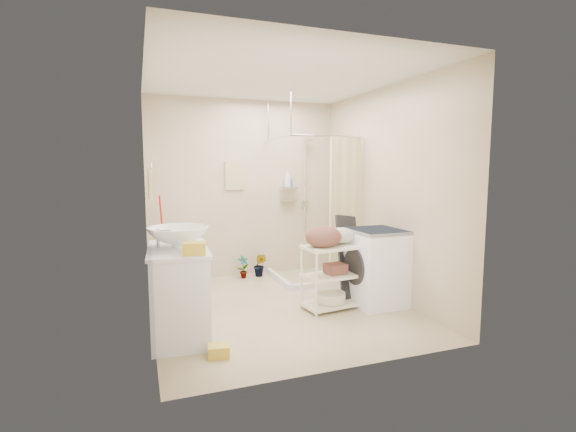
% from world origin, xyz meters
% --- Properties ---
extents(floor, '(3.20, 3.20, 0.00)m').
position_xyz_m(floor, '(0.00, 0.00, 0.00)').
color(floor, '#C6B894').
rests_on(floor, ground).
extents(ceiling, '(2.80, 3.20, 0.04)m').
position_xyz_m(ceiling, '(0.00, 0.00, 2.60)').
color(ceiling, silver).
rests_on(ceiling, ground).
extents(wall_back, '(2.80, 0.04, 2.60)m').
position_xyz_m(wall_back, '(0.00, 1.60, 1.30)').
color(wall_back, beige).
rests_on(wall_back, ground).
extents(wall_front, '(2.80, 0.04, 2.60)m').
position_xyz_m(wall_front, '(0.00, -1.60, 1.30)').
color(wall_front, beige).
rests_on(wall_front, ground).
extents(wall_left, '(0.04, 3.20, 2.60)m').
position_xyz_m(wall_left, '(-1.40, 0.00, 1.30)').
color(wall_left, beige).
rests_on(wall_left, ground).
extents(wall_right, '(0.04, 3.20, 2.60)m').
position_xyz_m(wall_right, '(1.40, 0.00, 1.30)').
color(wall_right, beige).
rests_on(wall_right, ground).
extents(vanity, '(0.60, 1.01, 0.86)m').
position_xyz_m(vanity, '(-1.16, -0.45, 0.43)').
color(vanity, silver).
rests_on(vanity, ground).
extents(sink, '(0.66, 0.66, 0.20)m').
position_xyz_m(sink, '(-1.15, -0.44, 0.96)').
color(sink, white).
rests_on(sink, vanity).
extents(counter_basket, '(0.22, 0.18, 0.11)m').
position_xyz_m(counter_basket, '(-1.05, -0.83, 0.91)').
color(counter_basket, gold).
rests_on(counter_basket, vanity).
extents(floor_basket, '(0.29, 0.24, 0.14)m').
position_xyz_m(floor_basket, '(-0.89, -1.04, 0.07)').
color(floor_basket, yellow).
rests_on(floor_basket, ground).
extents(toilet, '(0.69, 0.43, 0.67)m').
position_xyz_m(toilet, '(-1.04, 0.48, 0.34)').
color(toilet, white).
rests_on(toilet, ground).
extents(mop, '(0.15, 0.15, 1.23)m').
position_xyz_m(mop, '(-1.24, 1.46, 0.62)').
color(mop, red).
rests_on(mop, ground).
extents(potted_plant_a, '(0.21, 0.17, 0.34)m').
position_xyz_m(potted_plant_a, '(-0.09, 1.39, 0.17)').
color(potted_plant_a, brown).
rests_on(potted_plant_a, ground).
extents(potted_plant_b, '(0.25, 0.24, 0.35)m').
position_xyz_m(potted_plant_b, '(0.17, 1.40, 0.17)').
color(potted_plant_b, brown).
rests_on(potted_plant_b, ground).
extents(hanging_towel, '(0.28, 0.03, 0.42)m').
position_xyz_m(hanging_towel, '(-0.15, 1.58, 1.50)').
color(hanging_towel, '#CBBC8D').
rests_on(hanging_towel, wall_back).
extents(towel_ring, '(0.04, 0.22, 0.34)m').
position_xyz_m(towel_ring, '(-1.38, -0.20, 1.47)').
color(towel_ring, '#F3DB8A').
rests_on(towel_ring, wall_left).
extents(tp_holder, '(0.08, 0.12, 0.14)m').
position_xyz_m(tp_holder, '(-1.36, 0.05, 0.72)').
color(tp_holder, white).
rests_on(tp_holder, wall_left).
extents(shower, '(1.10, 1.10, 2.10)m').
position_xyz_m(shower, '(0.85, 1.05, 1.05)').
color(shower, silver).
rests_on(shower, ground).
extents(shampoo_bottle_a, '(0.13, 0.13, 0.26)m').
position_xyz_m(shampoo_bottle_a, '(0.65, 1.50, 1.45)').
color(shampoo_bottle_a, silver).
rests_on(shampoo_bottle_a, shower).
extents(shampoo_bottle_b, '(0.09, 0.09, 0.17)m').
position_xyz_m(shampoo_bottle_b, '(0.69, 1.52, 1.40)').
color(shampoo_bottle_b, '#394D9F').
rests_on(shampoo_bottle_b, shower).
extents(washing_machine, '(0.63, 0.65, 0.90)m').
position_xyz_m(washing_machine, '(1.14, -0.27, 0.45)').
color(washing_machine, white).
rests_on(washing_machine, ground).
extents(laundry_rack, '(0.68, 0.46, 0.88)m').
position_xyz_m(laundry_rack, '(0.55, -0.24, 0.44)').
color(laundry_rack, white).
rests_on(laundry_rack, ground).
extents(ironing_board, '(0.31, 0.15, 1.07)m').
position_xyz_m(ironing_board, '(0.89, -0.02, 0.53)').
color(ironing_board, black).
rests_on(ironing_board, ground).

